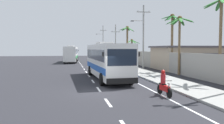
# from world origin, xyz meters

# --- Properties ---
(ground_plane) EXTENTS (160.00, 160.00, 0.00)m
(ground_plane) POSITION_xyz_m (0.00, 0.00, 0.00)
(ground_plane) COLOR #28282D
(sidewalk_kerb) EXTENTS (3.20, 90.00, 0.14)m
(sidewalk_kerb) POSITION_xyz_m (6.80, 10.00, 0.07)
(sidewalk_kerb) COLOR #999993
(sidewalk_kerb) RESTS_ON ground
(lane_markings) EXTENTS (3.93, 71.00, 0.01)m
(lane_markings) POSITION_xyz_m (2.43, 14.42, 0.00)
(lane_markings) COLOR white
(lane_markings) RESTS_ON ground
(boundary_wall) EXTENTS (0.24, 60.00, 2.57)m
(boundary_wall) POSITION_xyz_m (10.60, 14.00, 1.29)
(boundary_wall) COLOR #9E998E
(boundary_wall) RESTS_ON ground
(coach_bus_foreground) EXTENTS (3.32, 11.51, 3.74)m
(coach_bus_foreground) POSITION_xyz_m (1.57, 6.51, 1.95)
(coach_bus_foreground) COLOR white
(coach_bus_foreground) RESTS_ON ground
(coach_bus_far_lane) EXTENTS (3.50, 11.49, 3.72)m
(coach_bus_far_lane) POSITION_xyz_m (-1.76, 34.48, 1.93)
(coach_bus_far_lane) COLOR white
(coach_bus_far_lane) RESTS_ON ground
(motorcycle_beside_bus) EXTENTS (0.56, 1.96, 1.67)m
(motorcycle_beside_bus) POSITION_xyz_m (3.89, -2.13, 0.67)
(motorcycle_beside_bus) COLOR black
(motorcycle_beside_bus) RESTS_ON ground
(pedestrian_near_kerb) EXTENTS (0.36, 0.36, 1.53)m
(pedestrian_near_kerb) POSITION_xyz_m (6.61, 17.45, 0.93)
(pedestrian_near_kerb) COLOR #2D7A47
(pedestrian_near_kerb) RESTS_ON sidewalk_kerb
(utility_pole_mid) EXTENTS (3.06, 0.24, 9.52)m
(utility_pole_mid) POSITION_xyz_m (8.78, 16.59, 5.08)
(utility_pole_mid) COLOR #9E9E99
(utility_pole_mid) RESTS_ON ground
(utility_pole_far) EXTENTS (2.11, 0.24, 8.67)m
(utility_pole_far) POSITION_xyz_m (8.54, 35.77, 4.49)
(utility_pole_far) COLOR #9E9E99
(utility_pole_far) RESTS_ON ground
(utility_pole_distant) EXTENTS (3.37, 0.24, 10.35)m
(utility_pole_distant) POSITION_xyz_m (8.38, 54.96, 5.47)
(utility_pole_distant) COLOR #9E9E99
(utility_pole_distant) RESTS_ON ground
(palm_nearest) EXTENTS (3.27, 3.40, 5.03)m
(palm_nearest) POSITION_xyz_m (10.50, 28.73, 3.75)
(palm_nearest) COLOR brown
(palm_nearest) RESTS_ON ground
(palm_second) EXTENTS (2.73, 2.75, 7.51)m
(palm_second) POSITION_xyz_m (10.86, 11.16, 5.24)
(palm_second) COLOR brown
(palm_second) RESTS_ON ground
(palm_third) EXTENTS (2.81, 2.70, 6.93)m
(palm_third) POSITION_xyz_m (7.64, 21.61, 4.79)
(palm_third) COLOR brown
(palm_third) RESTS_ON ground
(palm_fourth) EXTENTS (3.20, 3.22, 6.81)m
(palm_fourth) POSITION_xyz_m (10.35, 8.23, 5.10)
(palm_fourth) COLOR brown
(palm_fourth) RESTS_ON ground
(palm_farthest) EXTENTS (3.41, 3.25, 7.57)m
(palm_farthest) POSITION_xyz_m (10.87, 1.86, 5.61)
(palm_farthest) COLOR brown
(palm_farthest) RESTS_ON ground
(roadside_building) EXTENTS (10.70, 7.71, 3.44)m
(roadside_building) POSITION_xyz_m (15.52, 14.47, 1.73)
(roadside_building) COLOR tan
(roadside_building) RESTS_ON ground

